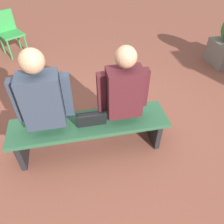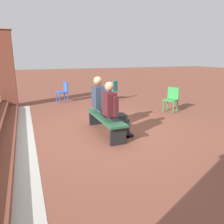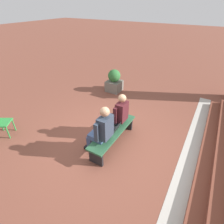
{
  "view_description": "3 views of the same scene",
  "coord_description": "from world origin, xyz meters",
  "px_view_note": "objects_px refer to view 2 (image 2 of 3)",
  "views": [
    {
      "loc": [
        0.09,
        1.89,
        2.18
      ],
      "look_at": [
        -0.2,
        0.44,
        0.87
      ],
      "focal_mm": 35.0,
      "sensor_mm": 36.0,
      "label": 1
    },
    {
      "loc": [
        -4.92,
        1.89,
        1.89
      ],
      "look_at": [
        -0.4,
        0.07,
        0.65
      ],
      "focal_mm": 35.0,
      "sensor_mm": 36.0,
      "label": 2
    },
    {
      "loc": [
        3.08,
        1.89,
        3.32
      ],
      "look_at": [
        -0.43,
        -0.19,
        0.71
      ],
      "focal_mm": 28.0,
      "sensor_mm": 36.0,
      "label": 3
    }
  ],
  "objects_px": {
    "person_student": "(114,109)",
    "plastic_chair_foreground": "(64,91)",
    "laptop": "(105,114)",
    "person_adult": "(102,101)",
    "plastic_chair_far_right": "(172,98)",
    "plastic_chair_near_bench_right": "(113,89)",
    "bench": "(105,120)"
  },
  "relations": [
    {
      "from": "person_student",
      "to": "plastic_chair_foreground",
      "type": "relative_size",
      "value": 1.6
    },
    {
      "from": "person_student",
      "to": "person_adult",
      "type": "distance_m",
      "value": 0.82
    },
    {
      "from": "bench",
      "to": "plastic_chair_near_bench_right",
      "type": "height_order",
      "value": "plastic_chair_near_bench_right"
    },
    {
      "from": "plastic_chair_far_right",
      "to": "plastic_chair_near_bench_right",
      "type": "bearing_deg",
      "value": 22.16
    },
    {
      "from": "person_student",
      "to": "laptop",
      "type": "bearing_deg",
      "value": 12.46
    },
    {
      "from": "person_adult",
      "to": "laptop",
      "type": "distance_m",
      "value": 0.52
    },
    {
      "from": "laptop",
      "to": "plastic_chair_foreground",
      "type": "distance_m",
      "value": 4.43
    },
    {
      "from": "laptop",
      "to": "plastic_chair_foreground",
      "type": "xyz_separation_m",
      "value": [
        4.42,
        0.27,
        -0.02
      ]
    },
    {
      "from": "person_student",
      "to": "person_adult",
      "type": "relative_size",
      "value": 0.96
    },
    {
      "from": "laptop",
      "to": "plastic_chair_far_right",
      "type": "bearing_deg",
      "value": -66.12
    },
    {
      "from": "laptop",
      "to": "plastic_chair_foreground",
      "type": "bearing_deg",
      "value": 3.47
    },
    {
      "from": "bench",
      "to": "laptop",
      "type": "relative_size",
      "value": 5.62
    },
    {
      "from": "person_adult",
      "to": "plastic_chair_foreground",
      "type": "relative_size",
      "value": 1.66
    },
    {
      "from": "laptop",
      "to": "plastic_chair_near_bench_right",
      "type": "distance_m",
      "value": 4.46
    },
    {
      "from": "plastic_chair_far_right",
      "to": "laptop",
      "type": "bearing_deg",
      "value": 113.88
    },
    {
      "from": "person_adult",
      "to": "laptop",
      "type": "bearing_deg",
      "value": 169.78
    },
    {
      "from": "plastic_chair_near_bench_right",
      "to": "plastic_chair_far_right",
      "type": "height_order",
      "value": "same"
    },
    {
      "from": "person_student",
      "to": "plastic_chair_far_right",
      "type": "relative_size",
      "value": 1.6
    },
    {
      "from": "plastic_chair_foreground",
      "to": "plastic_chair_near_bench_right",
      "type": "bearing_deg",
      "value": -99.75
    },
    {
      "from": "bench",
      "to": "laptop",
      "type": "distance_m",
      "value": 0.15
    },
    {
      "from": "person_student",
      "to": "plastic_chair_far_right",
      "type": "distance_m",
      "value": 3.35
    },
    {
      "from": "plastic_chair_near_bench_right",
      "to": "plastic_chair_far_right",
      "type": "xyz_separation_m",
      "value": [
        -2.74,
        -1.12,
        0.0
      ]
    },
    {
      "from": "person_adult",
      "to": "laptop",
      "type": "relative_size",
      "value": 4.36
    },
    {
      "from": "bench",
      "to": "plastic_chair_far_right",
      "type": "height_order",
      "value": "plastic_chair_far_right"
    },
    {
      "from": "bench",
      "to": "plastic_chair_far_right",
      "type": "relative_size",
      "value": 2.14
    },
    {
      "from": "person_student",
      "to": "laptop",
      "type": "xyz_separation_m",
      "value": [
        0.36,
        0.08,
        -0.22
      ]
    },
    {
      "from": "person_student",
      "to": "plastic_chair_foreground",
      "type": "distance_m",
      "value": 4.8
    },
    {
      "from": "plastic_chair_near_bench_right",
      "to": "person_student",
      "type": "bearing_deg",
      "value": 158.16
    },
    {
      "from": "person_student",
      "to": "plastic_chair_near_bench_right",
      "type": "relative_size",
      "value": 1.6
    },
    {
      "from": "laptop",
      "to": "plastic_chair_far_right",
      "type": "xyz_separation_m",
      "value": [
        1.31,
        -2.97,
        -0.02
      ]
    },
    {
      "from": "person_adult",
      "to": "plastic_chair_near_bench_right",
      "type": "relative_size",
      "value": 1.66
    },
    {
      "from": "bench",
      "to": "person_student",
      "type": "bearing_deg",
      "value": -170.03
    }
  ]
}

